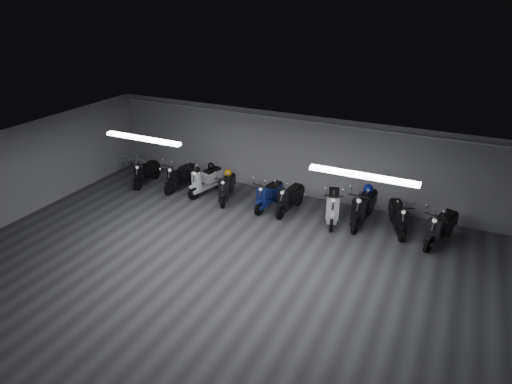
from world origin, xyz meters
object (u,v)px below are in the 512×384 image
at_px(scooter_4, 269,191).
at_px(helmet_2, 368,189).
at_px(scooter_0, 146,169).
at_px(bicycle, 127,158).
at_px(scooter_2, 206,176).
at_px(helmet_0, 211,166).
at_px(scooter_6, 333,200).
at_px(scooter_1, 181,172).
at_px(scooter_3, 227,183).
at_px(scooter_8, 399,212).
at_px(scooter_9, 442,222).
at_px(helmet_1, 228,173).
at_px(scooter_5, 290,194).
at_px(scooter_7, 364,202).

relative_size(scooter_4, helmet_2, 5.85).
bearing_deg(scooter_0, bicycle, 151.89).
height_order(scooter_2, helmet_0, scooter_2).
distance_m(scooter_6, bicycle, 8.21).
height_order(scooter_1, scooter_3, scooter_1).
xyz_separation_m(scooter_0, scooter_8, (8.68, 0.46, 0.03)).
relative_size(bicycle, helmet_0, 7.23).
distance_m(scooter_9, helmet_2, 2.24).
bearing_deg(helmet_1, scooter_1, -175.57).
xyz_separation_m(scooter_8, helmet_1, (-5.51, -0.13, 0.27)).
height_order(scooter_1, helmet_0, scooter_1).
relative_size(scooter_1, scooter_4, 1.04).
relative_size(scooter_1, helmet_1, 6.79).
xyz_separation_m(scooter_0, scooter_9, (9.86, 0.23, 0.07)).
height_order(scooter_0, scooter_4, scooter_4).
xyz_separation_m(scooter_1, scooter_3, (1.86, -0.08, -0.03)).
distance_m(scooter_2, scooter_4, 2.39).
bearing_deg(scooter_8, scooter_9, -31.97).
height_order(scooter_1, scooter_6, scooter_6).
bearing_deg(scooter_5, scooter_4, -168.91).
bearing_deg(bicycle, scooter_1, -105.88).
distance_m(scooter_3, helmet_2, 4.53).
xyz_separation_m(scooter_4, bicycle, (-6.13, 0.46, -0.04)).
relative_size(scooter_7, bicycle, 1.11).
xyz_separation_m(scooter_3, scooter_6, (3.57, 0.14, 0.07)).
xyz_separation_m(scooter_0, scooter_2, (2.35, 0.27, 0.06)).
bearing_deg(scooter_6, scooter_7, -2.06).
relative_size(scooter_3, scooter_7, 0.84).
bearing_deg(helmet_1, scooter_0, -173.96).
height_order(scooter_5, scooter_7, scooter_7).
distance_m(scooter_3, scooter_5, 2.20).
relative_size(scooter_2, helmet_1, 6.96).
bearing_deg(scooter_9, scooter_0, -158.43).
distance_m(scooter_1, scooter_8, 7.31).
bearing_deg(scooter_3, scooter_2, 155.09).
distance_m(scooter_5, scooter_9, 4.42).
xyz_separation_m(bicycle, helmet_2, (9.10, 0.09, 0.48)).
distance_m(scooter_2, bicycle, 3.76).
xyz_separation_m(scooter_0, scooter_4, (4.74, 0.18, 0.01)).
bearing_deg(scooter_5, scooter_3, -169.02).
height_order(scooter_7, scooter_8, scooter_7).
height_order(scooter_1, scooter_9, scooter_9).
height_order(scooter_1, scooter_4, scooter_1).
bearing_deg(helmet_2, helmet_0, -177.71).
relative_size(scooter_3, scooter_5, 0.98).
xyz_separation_m(scooter_5, helmet_0, (-3.02, 0.30, 0.31)).
relative_size(scooter_6, helmet_2, 6.49).
height_order(scooter_5, scooter_6, scooter_6).
distance_m(scooter_0, helmet_1, 3.21).
height_order(scooter_1, scooter_5, scooter_1).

